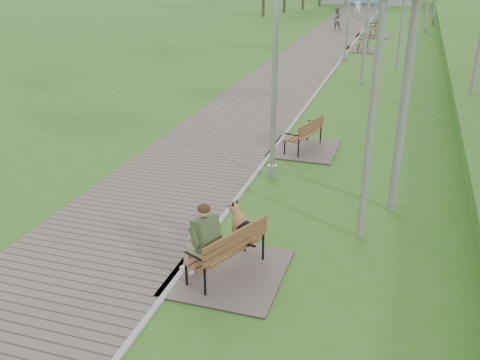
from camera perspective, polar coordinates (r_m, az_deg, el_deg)
The scene contains 11 objects.
ground at distance 11.48m, azimuth -1.73°, elevation -3.96°, with size 120.00×120.00×0.00m, color #34671B.
walkway at distance 31.97m, azimuth 8.31°, elevation 13.72°, with size 3.50×67.00×0.04m, color #685954.
kerb at distance 31.73m, azimuth 11.51°, elevation 13.44°, with size 0.10×67.00×0.05m, color #999993.
bench_main at distance 9.33m, azimuth -1.90°, elevation -7.60°, with size 1.91×2.12×1.66m.
bench_second at distance 15.35m, azimuth 6.76°, elevation 3.97°, with size 1.82×2.02×1.12m.
bench_third at distance 31.87m, azimuth 12.98°, elevation 13.72°, with size 1.93×2.15×1.19m.
bench_far at distance 37.35m, azimuth 13.98°, elevation 15.01°, with size 2.06×2.29×1.27m.
lamp_post_near at distance 12.60m, azimuth 3.72°, elevation 11.76°, with size 0.23×0.23×5.86m.
lamp_post_second at distance 28.29m, azimuth 11.52°, elevation 17.77°, with size 0.22×0.22×5.79m.
pedestrian_near at distance 47.93m, azimuth 12.43°, elevation 17.57°, with size 0.59×0.39×1.62m, color white.
pedestrian_far at distance 39.57m, azimuth 10.22°, elevation 16.55°, with size 0.76×0.59×1.56m, color gray.
Camera 1 is at (3.41, -9.61, 5.28)m, focal length 40.00 mm.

